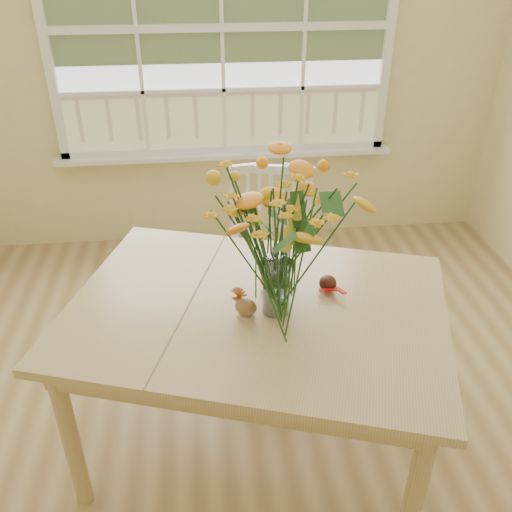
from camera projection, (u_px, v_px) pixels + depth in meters
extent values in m
cube|color=#977849|center=(261.00, 474.00, 2.43)|extent=(4.00, 4.50, 0.01)
cube|color=beige|center=(222.00, 58.00, 3.65)|extent=(4.00, 0.02, 2.70)
cube|color=silver|center=(222.00, 27.00, 3.53)|extent=(2.20, 0.00, 1.60)
cube|color=white|center=(226.00, 155.00, 3.93)|extent=(2.42, 0.12, 0.03)
cube|color=tan|center=(257.00, 310.00, 2.18)|extent=(1.75, 1.48, 0.04)
cube|color=tan|center=(257.00, 323.00, 2.22)|extent=(1.60, 1.32, 0.10)
cylinder|color=tan|center=(70.00, 437.00, 2.13)|extent=(0.07, 0.07, 0.76)
cylinder|color=tan|center=(152.00, 306.00, 2.87)|extent=(0.07, 0.07, 0.76)
cylinder|color=tan|center=(414.00, 498.00, 1.90)|extent=(0.07, 0.07, 0.76)
cylinder|color=tan|center=(406.00, 338.00, 2.64)|extent=(0.07, 0.07, 0.76)
cube|color=white|center=(269.00, 270.00, 3.01)|extent=(0.52, 0.51, 0.05)
cube|color=white|center=(270.00, 213.00, 3.03)|extent=(0.46, 0.11, 0.52)
cylinder|color=white|center=(236.00, 322.00, 3.00)|extent=(0.04, 0.04, 0.45)
cylinder|color=white|center=(240.00, 288.00, 3.29)|extent=(0.04, 0.04, 0.45)
cylinder|color=white|center=(300.00, 324.00, 2.99)|extent=(0.04, 0.04, 0.45)
cylinder|color=white|center=(299.00, 290.00, 3.27)|extent=(0.04, 0.04, 0.45)
cylinder|color=white|center=(276.00, 286.00, 2.08)|extent=(0.10, 0.10, 0.24)
ellipsoid|color=#C95217|center=(271.00, 281.00, 2.26)|extent=(0.09, 0.09, 0.07)
cylinder|color=#CCB78C|center=(246.00, 315.00, 2.11)|extent=(0.07, 0.07, 0.01)
ellipsoid|color=brown|center=(246.00, 307.00, 2.09)|extent=(0.11, 0.10, 0.07)
ellipsoid|color=#38160F|center=(328.00, 284.00, 2.25)|extent=(0.07, 0.07, 0.07)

